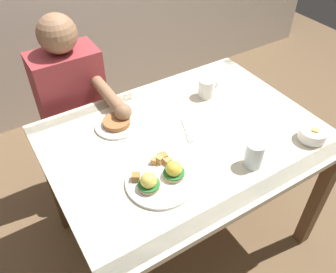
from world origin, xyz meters
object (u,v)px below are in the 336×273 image
Objects in this scene: dining_table at (185,153)px; side_plate at (117,124)px; fruit_bowl at (312,134)px; fork at (187,132)px; eggs_benedict_plate at (161,178)px; coffee_mug at (207,87)px; diner_person at (75,105)px; water_glass_near at (254,156)px.

side_plate reaches higher than dining_table.
fruit_bowl is 0.86m from side_plate.
dining_table is at bearing -132.83° from fork.
coffee_mug is at bearing 37.13° from eggs_benedict_plate.
fruit_bowl reaches higher than side_plate.
diner_person reaches higher than eggs_benedict_plate.
water_glass_near reaches higher than side_plate.
fork is 1.35× the size of water_glass_near.
eggs_benedict_plate is at bearing -84.59° from diner_person.
water_glass_near is at bearing -63.77° from diner_person.
diner_person is (-0.07, 0.77, -0.11)m from eggs_benedict_plate.
fork is at bearing -39.88° from side_plate.
water_glass_near is (0.36, -0.11, 0.03)m from eggs_benedict_plate.
side_plate reaches higher than fork.
water_glass_near is 0.62m from side_plate.
diner_person is (-0.44, 0.89, -0.14)m from water_glass_near.
fruit_bowl is 0.79× the size of fork.
diner_person is at bearing 116.23° from water_glass_near.
fruit_bowl is at bearing -69.30° from coffee_mug.
eggs_benedict_plate reaches higher than fruit_bowl.
side_plate is at bearing 142.14° from fruit_bowl.
water_glass_near is 1.00m from diner_person.
eggs_benedict_plate is 0.78m from diner_person.
diner_person is (-0.56, 0.40, -0.14)m from coffee_mug.
diner_person is at bearing 95.41° from eggs_benedict_plate.
water_glass_near is at bearing -69.23° from fork.
side_plate is at bearing -78.69° from diner_person.
fruit_bowl is at bearing -34.38° from dining_table.
side_plate is (-0.68, 0.53, -0.02)m from fruit_bowl.
eggs_benedict_plate is 0.24× the size of diner_person.
fork is 0.76× the size of side_plate.
dining_table is at bearing -43.77° from side_plate.
fruit_bowl is (0.68, -0.14, 0.01)m from eggs_benedict_plate.
coffee_mug reaches higher than dining_table.
dining_table is 0.36m from coffee_mug.
coffee_mug is at bearing 37.96° from dining_table.
fruit_bowl is 0.54m from coffee_mug.
side_plate is at bearing 177.52° from coffee_mug.
fork is (-0.43, 0.32, -0.03)m from fruit_bowl.
water_glass_near is (-0.32, 0.02, 0.02)m from fruit_bowl.
dining_table is 6.00× the size of side_plate.
fork is at bearing 36.95° from eggs_benedict_plate.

